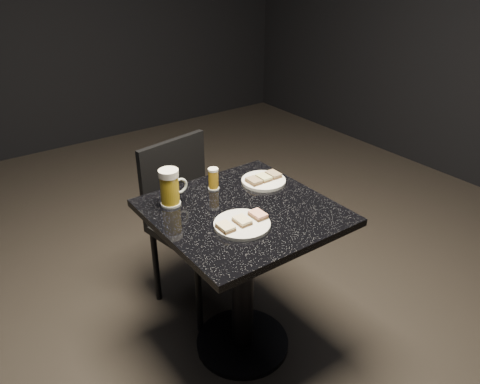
{
  "coord_description": "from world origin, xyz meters",
  "views": [
    {
      "loc": [
        -0.97,
        -1.33,
        1.7
      ],
      "look_at": [
        0.0,
        0.02,
        0.82
      ],
      "focal_mm": 35.0,
      "sensor_mm": 36.0,
      "label": 1
    }
  ],
  "objects_px": {
    "plate_large": "(242,224)",
    "table": "(243,258)",
    "beer_tumbler": "(213,179)",
    "beer_mug": "(170,187)",
    "chair": "(190,214)",
    "plate_small": "(264,181)"
  },
  "relations": [
    {
      "from": "beer_tumbler",
      "to": "table",
      "type": "bearing_deg",
      "value": -90.32
    },
    {
      "from": "plate_small",
      "to": "chair",
      "type": "distance_m",
      "value": 0.46
    },
    {
      "from": "table",
      "to": "beer_tumbler",
      "type": "xyz_separation_m",
      "value": [
        0.0,
        0.22,
        0.29
      ]
    },
    {
      "from": "table",
      "to": "beer_tumbler",
      "type": "distance_m",
      "value": 0.36
    },
    {
      "from": "beer_mug",
      "to": "chair",
      "type": "xyz_separation_m",
      "value": [
        0.23,
        0.26,
        -0.33
      ]
    },
    {
      "from": "plate_small",
      "to": "beer_tumbler",
      "type": "xyz_separation_m",
      "value": [
        -0.22,
        0.08,
        0.04
      ]
    },
    {
      "from": "table",
      "to": "beer_mug",
      "type": "bearing_deg",
      "value": 136.69
    },
    {
      "from": "plate_small",
      "to": "table",
      "type": "relative_size",
      "value": 0.27
    },
    {
      "from": "beer_tumbler",
      "to": "chair",
      "type": "height_order",
      "value": "chair"
    },
    {
      "from": "plate_small",
      "to": "beer_mug",
      "type": "relative_size",
      "value": 1.26
    },
    {
      "from": "plate_small",
      "to": "beer_mug",
      "type": "height_order",
      "value": "beer_mug"
    },
    {
      "from": "beer_mug",
      "to": "beer_tumbler",
      "type": "xyz_separation_m",
      "value": [
        0.22,
        0.02,
        -0.03
      ]
    },
    {
      "from": "beer_mug",
      "to": "beer_tumbler",
      "type": "distance_m",
      "value": 0.22
    },
    {
      "from": "plate_large",
      "to": "table",
      "type": "relative_size",
      "value": 0.29
    },
    {
      "from": "plate_large",
      "to": "beer_tumbler",
      "type": "relative_size",
      "value": 2.22
    },
    {
      "from": "chair",
      "to": "plate_small",
      "type": "bearing_deg",
      "value": -56.93
    },
    {
      "from": "beer_mug",
      "to": "beer_tumbler",
      "type": "relative_size",
      "value": 1.61
    },
    {
      "from": "beer_mug",
      "to": "beer_tumbler",
      "type": "bearing_deg",
      "value": 4.02
    },
    {
      "from": "table",
      "to": "chair",
      "type": "relative_size",
      "value": 0.86
    },
    {
      "from": "plate_small",
      "to": "chair",
      "type": "relative_size",
      "value": 0.23
    },
    {
      "from": "table",
      "to": "beer_tumbler",
      "type": "height_order",
      "value": "beer_tumbler"
    },
    {
      "from": "plate_large",
      "to": "plate_small",
      "type": "xyz_separation_m",
      "value": [
        0.3,
        0.24,
        0.0
      ]
    }
  ]
}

